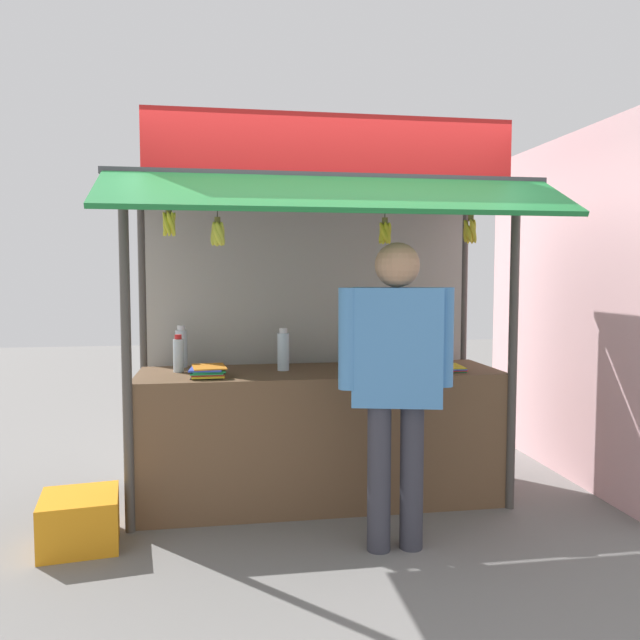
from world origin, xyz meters
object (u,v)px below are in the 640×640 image
at_px(magazine_stack_back_right, 208,371).
at_px(banana_bunch_inner_left, 385,232).
at_px(magazine_stack_center, 448,368).
at_px(vendor_person, 396,367).
at_px(water_bottle_rear_center, 181,348).
at_px(magazine_stack_front_left, 418,369).
at_px(water_bottle_far_right, 376,344).
at_px(banana_bunch_inner_right, 218,233).
at_px(banana_bunch_rightmost, 169,223).
at_px(banana_bunch_leftmost, 470,230).
at_px(water_bottle_left, 358,354).
at_px(water_bottle_front_right, 178,355).
at_px(water_bottle_mid_right, 283,351).
at_px(water_bottle_far_left, 282,351).
at_px(plastic_crate, 80,521).

distance_m(magazine_stack_back_right, banana_bunch_inner_left, 1.44).
distance_m(magazine_stack_center, vendor_person, 0.94).
height_order(water_bottle_rear_center, magazine_stack_front_left, water_bottle_rear_center).
relative_size(magazine_stack_front_left, banana_bunch_inner_left, 0.87).
relative_size(water_bottle_far_right, banana_bunch_inner_right, 0.98).
distance_m(magazine_stack_front_left, banana_bunch_inner_right, 1.58).
height_order(water_bottle_rear_center, banana_bunch_rightmost, banana_bunch_rightmost).
height_order(magazine_stack_back_right, magazine_stack_center, magazine_stack_back_right).
height_order(banana_bunch_leftmost, banana_bunch_rightmost, same).
bearing_deg(banana_bunch_inner_right, water_bottle_far_right, 33.31).
xyz_separation_m(water_bottle_rear_center, vendor_person, (1.25, -1.16, 0.00)).
bearing_deg(water_bottle_rear_center, water_bottle_left, -11.01).
bearing_deg(banana_bunch_inner_left, water_bottle_front_right, 156.86).
relative_size(water_bottle_left, water_bottle_front_right, 0.87).
height_order(banana_bunch_inner_right, vendor_person, banana_bunch_inner_right).
distance_m(water_bottle_rear_center, banana_bunch_leftmost, 2.15).
height_order(magazine_stack_back_right, banana_bunch_rightmost, banana_bunch_rightmost).
bearing_deg(magazine_stack_front_left, water_bottle_rear_center, 160.37).
bearing_deg(water_bottle_mid_right, banana_bunch_leftmost, -24.24).
bearing_deg(water_bottle_far_left, magazine_stack_front_left, -33.40).
bearing_deg(magazine_stack_back_right, water_bottle_far_left, 39.93).
bearing_deg(water_bottle_mid_right, water_bottle_front_right, 176.60).
xyz_separation_m(water_bottle_far_right, banana_bunch_inner_right, (-1.16, -0.76, 0.76)).
height_order(water_bottle_far_right, banana_bunch_rightmost, banana_bunch_rightmost).
relative_size(water_bottle_mid_right, plastic_crate, 0.68).
height_order(water_bottle_far_right, banana_bunch_inner_right, banana_bunch_inner_right).
xyz_separation_m(magazine_stack_center, vendor_person, (-0.58, -0.72, 0.13)).
bearing_deg(water_bottle_mid_right, magazine_stack_front_left, -19.17).
bearing_deg(water_bottle_mid_right, vendor_person, -58.60).
bearing_deg(banana_bunch_leftmost, banana_bunch_rightmost, 179.97).
xyz_separation_m(banana_bunch_inner_right, banana_bunch_inner_left, (1.02, -0.00, 0.02)).
xyz_separation_m(water_bottle_far_left, water_bottle_mid_right, (-0.02, -0.26, 0.03)).
relative_size(water_bottle_far_left, magazine_stack_center, 0.82).
bearing_deg(water_bottle_mid_right, water_bottle_rear_center, 159.80).
relative_size(water_bottle_far_left, plastic_crate, 0.53).
bearing_deg(water_bottle_far_right, water_bottle_front_right, -171.73).
bearing_deg(banana_bunch_inner_right, water_bottle_front_right, 116.55).
bearing_deg(magazine_stack_front_left, magazine_stack_center, 25.69).
bearing_deg(water_bottle_rear_center, vendor_person, -42.76).
bearing_deg(banana_bunch_inner_right, banana_bunch_leftmost, -0.05).
distance_m(water_bottle_far_left, banana_bunch_inner_right, 1.20).
distance_m(water_bottle_left, plastic_crate, 2.07).
xyz_separation_m(water_bottle_far_left, banana_bunch_inner_left, (0.56, -0.77, 0.82)).
bearing_deg(water_bottle_front_right, plastic_crate, -130.95).
distance_m(magazine_stack_back_right, banana_bunch_rightmost, 1.01).
bearing_deg(water_bottle_rear_center, banana_bunch_leftmost, -22.72).
relative_size(water_bottle_left, magazine_stack_back_right, 0.73).
relative_size(water_bottle_left, banana_bunch_rightmost, 0.89).
bearing_deg(water_bottle_far_right, magazine_stack_center, -46.19).
distance_m(water_bottle_far_left, plastic_crate, 1.74).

